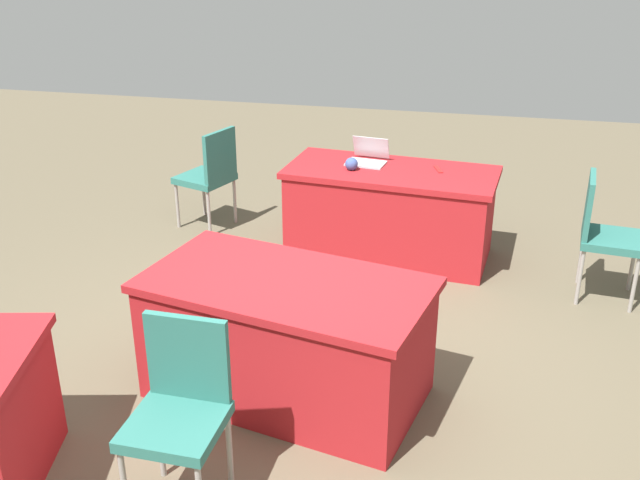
{
  "coord_description": "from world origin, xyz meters",
  "views": [
    {
      "loc": [
        -1.03,
        3.76,
        2.71
      ],
      "look_at": [
        -0.13,
        -0.23,
        0.9
      ],
      "focal_mm": 41.46,
      "sensor_mm": 36.0,
      "label": 1
    }
  ],
  "objects_px": {
    "table_mid_left": "(287,338)",
    "scissors_red": "(438,169)",
    "chair_tucked_right": "(180,405)",
    "yarn_ball": "(352,164)",
    "table_foreground": "(390,212)",
    "laptop_silver": "(367,158)",
    "chair_tucked_left": "(603,230)",
    "chair_near_front": "(210,172)"
  },
  "relations": [
    {
      "from": "table_mid_left",
      "to": "chair_tucked_left",
      "type": "height_order",
      "value": "chair_tucked_left"
    },
    {
      "from": "chair_near_front",
      "to": "scissors_red",
      "type": "xyz_separation_m",
      "value": [
        -2.08,
        0.17,
        0.23
      ]
    },
    {
      "from": "laptop_silver",
      "to": "yarn_ball",
      "type": "distance_m",
      "value": 0.25
    },
    {
      "from": "chair_near_front",
      "to": "chair_tucked_right",
      "type": "xyz_separation_m",
      "value": [
        -1.12,
        3.39,
        0.03
      ]
    },
    {
      "from": "chair_tucked_right",
      "to": "scissors_red",
      "type": "height_order",
      "value": "chair_tucked_right"
    },
    {
      "from": "table_mid_left",
      "to": "laptop_silver",
      "type": "relative_size",
      "value": 5.12
    },
    {
      "from": "chair_tucked_left",
      "to": "scissors_red",
      "type": "distance_m",
      "value": 1.39
    },
    {
      "from": "table_mid_left",
      "to": "chair_near_front",
      "type": "relative_size",
      "value": 1.92
    },
    {
      "from": "table_mid_left",
      "to": "yarn_ball",
      "type": "bearing_deg",
      "value": -90.06
    },
    {
      "from": "laptop_silver",
      "to": "yarn_ball",
      "type": "height_order",
      "value": "laptop_silver"
    },
    {
      "from": "yarn_ball",
      "to": "table_mid_left",
      "type": "bearing_deg",
      "value": 89.94
    },
    {
      "from": "table_mid_left",
      "to": "chair_tucked_right",
      "type": "distance_m",
      "value": 1.03
    },
    {
      "from": "table_mid_left",
      "to": "chair_tucked_right",
      "type": "relative_size",
      "value": 1.86
    },
    {
      "from": "table_foreground",
      "to": "yarn_ball",
      "type": "distance_m",
      "value": 0.55
    },
    {
      "from": "table_mid_left",
      "to": "chair_near_front",
      "type": "bearing_deg",
      "value": -60.26
    },
    {
      "from": "table_mid_left",
      "to": "laptop_silver",
      "type": "bearing_deg",
      "value": -92.42
    },
    {
      "from": "chair_near_front",
      "to": "laptop_silver",
      "type": "distance_m",
      "value": 1.5
    },
    {
      "from": "chair_near_front",
      "to": "scissors_red",
      "type": "distance_m",
      "value": 2.1
    },
    {
      "from": "chair_near_front",
      "to": "chair_tucked_left",
      "type": "bearing_deg",
      "value": -82.05
    },
    {
      "from": "chair_tucked_right",
      "to": "yarn_ball",
      "type": "xyz_separation_m",
      "value": [
        -0.26,
        -3.06,
        0.25
      ]
    },
    {
      "from": "chair_tucked_right",
      "to": "laptop_silver",
      "type": "relative_size",
      "value": 2.75
    },
    {
      "from": "chair_near_front",
      "to": "yarn_ball",
      "type": "height_order",
      "value": "chair_near_front"
    },
    {
      "from": "chair_tucked_right",
      "to": "table_mid_left",
      "type": "bearing_deg",
      "value": -103.51
    },
    {
      "from": "chair_near_front",
      "to": "table_mid_left",
      "type": "bearing_deg",
      "value": -131.12
    },
    {
      "from": "scissors_red",
      "to": "table_foreground",
      "type": "bearing_deg",
      "value": -96.97
    },
    {
      "from": "table_foreground",
      "to": "chair_near_front",
      "type": "relative_size",
      "value": 1.91
    },
    {
      "from": "chair_near_front",
      "to": "laptop_silver",
      "type": "xyz_separation_m",
      "value": [
        -1.47,
        0.11,
        0.27
      ]
    },
    {
      "from": "chair_near_front",
      "to": "chair_tucked_left",
      "type": "distance_m",
      "value": 3.42
    },
    {
      "from": "table_foreground",
      "to": "yarn_ball",
      "type": "xyz_separation_m",
      "value": [
        0.32,
        0.09,
        0.44
      ]
    },
    {
      "from": "yarn_ball",
      "to": "scissors_red",
      "type": "relative_size",
      "value": 0.59
    },
    {
      "from": "chair_tucked_right",
      "to": "yarn_ball",
      "type": "bearing_deg",
      "value": -93.62
    },
    {
      "from": "table_mid_left",
      "to": "scissors_red",
      "type": "relative_size",
      "value": 10.07
    },
    {
      "from": "laptop_silver",
      "to": "chair_tucked_left",
      "type": "bearing_deg",
      "value": 171.55
    },
    {
      "from": "table_foreground",
      "to": "laptop_silver",
      "type": "bearing_deg",
      "value": -31.08
    },
    {
      "from": "table_foreground",
      "to": "chair_tucked_right",
      "type": "distance_m",
      "value": 3.21
    },
    {
      "from": "chair_tucked_right",
      "to": "yarn_ball",
      "type": "distance_m",
      "value": 3.08
    },
    {
      "from": "table_mid_left",
      "to": "chair_near_front",
      "type": "height_order",
      "value": "chair_near_front"
    },
    {
      "from": "table_mid_left",
      "to": "laptop_silver",
      "type": "height_order",
      "value": "laptop_silver"
    },
    {
      "from": "chair_tucked_right",
      "to": "scissors_red",
      "type": "distance_m",
      "value": 3.37
    },
    {
      "from": "table_foreground",
      "to": "chair_tucked_right",
      "type": "bearing_deg",
      "value": 79.5
    },
    {
      "from": "table_foreground",
      "to": "scissors_red",
      "type": "height_order",
      "value": "scissors_red"
    },
    {
      "from": "laptop_silver",
      "to": "yarn_ball",
      "type": "bearing_deg",
      "value": 75.17
    }
  ]
}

